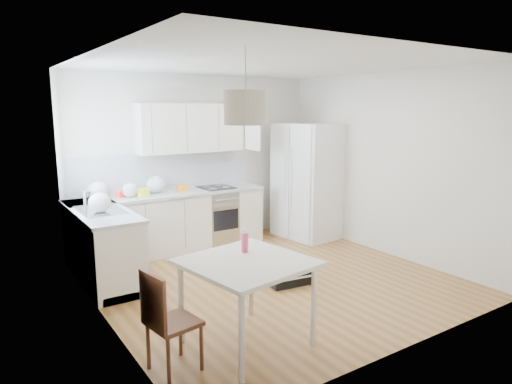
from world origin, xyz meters
TOP-DOWN VIEW (x-y plane):
  - floor at (0.00, 0.00)m, footprint 4.20×4.20m
  - ceiling at (0.00, 0.00)m, footprint 4.20×4.20m
  - wall_back at (0.00, 2.10)m, footprint 4.20×0.00m
  - wall_left at (-2.10, 0.00)m, footprint 0.00×4.20m
  - wall_right at (2.10, 0.00)m, footprint 0.00×4.20m
  - window_glassblock at (-2.09, 1.15)m, footprint 0.02×1.00m
  - cabinets_back at (-0.60, 1.80)m, footprint 3.00×0.60m
  - cabinets_left at (-1.80, 1.20)m, footprint 0.60×1.80m
  - counter_back at (-0.60, 1.80)m, footprint 3.02×0.64m
  - counter_left at (-1.80, 1.20)m, footprint 0.64×1.82m
  - backsplash_back at (-0.60, 2.09)m, footprint 3.00×0.01m
  - backsplash_left at (-2.09, 1.20)m, footprint 0.01×1.80m
  - upper_cabinets at (-0.15, 1.94)m, footprint 1.70×0.32m
  - range_oven at (0.20, 1.80)m, footprint 0.50×0.61m
  - sink at (-1.80, 1.15)m, footprint 0.50×0.80m
  - refrigerator at (1.70, 1.29)m, footprint 1.01×1.05m
  - dining_table at (-1.13, -1.23)m, footprint 1.18×1.18m
  - dining_chair at (-1.87, -1.26)m, footprint 0.43×0.43m
  - drink_bottle at (-1.01, -1.01)m, footprint 0.08×0.08m
  - gym_bag at (0.11, -0.24)m, footprint 0.57×0.42m
  - pendant_lamp at (-1.11, -1.19)m, footprint 0.46×0.46m
  - grocery_bag_a at (-1.64, 1.88)m, footprint 0.28×0.24m
  - grocery_bag_b at (-1.20, 1.79)m, footprint 0.23×0.19m
  - grocery_bag_c at (-0.78, 1.89)m, footprint 0.28×0.24m
  - grocery_bag_d at (-1.78, 1.35)m, footprint 0.20×0.17m
  - grocery_bag_e at (-1.84, 1.02)m, footprint 0.27×0.23m
  - snack_orange at (-0.38, 1.82)m, footprint 0.17×0.12m
  - snack_yellow at (-1.03, 1.76)m, footprint 0.17×0.12m
  - snack_red at (-1.31, 1.85)m, footprint 0.17×0.14m

SIDE VIEW (x-z plane):
  - floor at x=0.00m, z-range 0.00..0.00m
  - gym_bag at x=0.11m, z-range 0.00..0.25m
  - cabinets_back at x=-0.60m, z-range 0.00..0.88m
  - cabinets_left at x=-1.80m, z-range 0.00..0.88m
  - range_oven at x=0.20m, z-range 0.00..0.88m
  - dining_chair at x=-1.87m, z-range 0.00..0.89m
  - dining_table at x=-1.13m, z-range 0.32..1.13m
  - counter_back at x=-0.60m, z-range 0.88..0.92m
  - counter_left at x=-1.80m, z-range 0.88..0.92m
  - sink at x=-1.80m, z-range 0.84..0.99m
  - drink_bottle at x=-1.01m, z-range 0.82..1.04m
  - refrigerator at x=1.70m, z-range 0.00..1.93m
  - snack_red at x=-1.31m, z-range 0.92..1.02m
  - snack_orange at x=-0.38m, z-range 0.92..1.03m
  - snack_yellow at x=-1.03m, z-range 0.92..1.03m
  - grocery_bag_d at x=-1.78m, z-range 0.92..1.10m
  - grocery_bag_b at x=-1.20m, z-range 0.92..1.13m
  - grocery_bag_e at x=-1.84m, z-range 0.92..1.17m
  - grocery_bag_a at x=-1.64m, z-range 0.92..1.17m
  - grocery_bag_c at x=-0.78m, z-range 0.92..1.18m
  - backsplash_back at x=-0.60m, z-range 0.92..1.50m
  - backsplash_left at x=-2.09m, z-range 0.92..1.50m
  - wall_back at x=0.00m, z-range -0.75..3.45m
  - wall_left at x=-2.10m, z-range -0.75..3.45m
  - wall_right at x=2.10m, z-range -0.75..3.45m
  - window_glassblock at x=-2.09m, z-range 1.25..2.25m
  - upper_cabinets at x=-0.15m, z-range 1.50..2.25m
  - pendant_lamp at x=-1.11m, z-range 2.03..2.33m
  - ceiling at x=0.00m, z-range 2.70..2.70m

